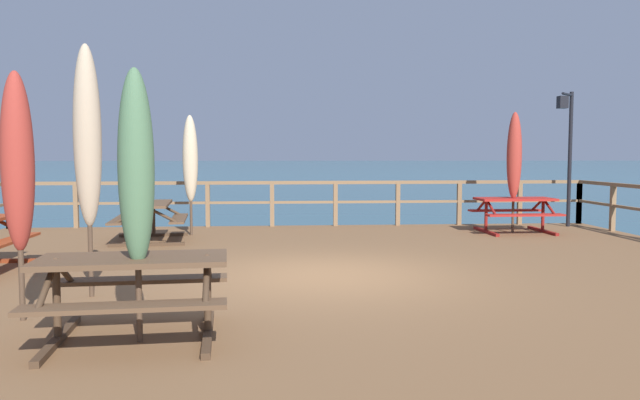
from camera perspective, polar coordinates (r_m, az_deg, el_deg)
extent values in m
plane|color=#2D5B6B|center=(8.89, 0.46, -11.66)|extent=(600.00, 600.00, 0.00)
cube|color=brown|center=(8.79, 0.46, -9.36)|extent=(14.03, 12.36, 0.73)
cube|color=brown|center=(14.58, -1.52, 1.64)|extent=(13.73, 0.09, 0.08)
cube|color=brown|center=(14.61, -1.52, -0.21)|extent=(13.73, 0.07, 0.06)
cube|color=brown|center=(15.84, -27.17, -0.52)|extent=(0.10, 0.10, 1.05)
cube|color=brown|center=(15.31, -21.90, -0.50)|extent=(0.10, 0.10, 1.05)
cube|color=brown|center=(14.92, -16.31, -0.49)|extent=(0.10, 0.10, 1.05)
cube|color=brown|center=(14.68, -10.47, -0.46)|extent=(0.10, 0.10, 1.05)
cube|color=brown|center=(14.60, -4.51, -0.43)|extent=(0.10, 0.10, 1.05)
cube|color=brown|center=(14.67, 1.46, -0.40)|extent=(0.10, 0.10, 1.05)
cube|color=brown|center=(14.90, 7.30, -0.36)|extent=(0.10, 0.10, 1.05)
cube|color=brown|center=(15.28, 12.91, -0.32)|extent=(0.10, 0.10, 1.05)
cube|color=brown|center=(15.80, 18.20, -0.28)|extent=(0.10, 0.10, 1.05)
cube|color=brown|center=(16.45, 23.11, -0.24)|extent=(0.10, 0.10, 1.05)
cube|color=brown|center=(15.84, -27.17, -0.52)|extent=(0.10, 0.10, 1.05)
cube|color=brown|center=(15.13, 25.74, -0.67)|extent=(0.10, 0.10, 1.05)
cube|color=brown|center=(16.45, 23.11, -0.24)|extent=(0.10, 0.10, 1.05)
cube|color=brown|center=(5.84, -17.15, -5.38)|extent=(1.75, 0.89, 0.05)
cube|color=brown|center=(5.35, -17.97, -9.53)|extent=(1.71, 0.41, 0.04)
cube|color=brown|center=(6.44, -16.36, -7.20)|extent=(1.71, 0.41, 0.04)
cube|color=#432F1F|center=(6.13, -23.34, -11.90)|extent=(0.19, 1.40, 0.06)
cylinder|color=#432F1F|center=(6.04, -23.44, -8.79)|extent=(0.07, 0.07, 0.74)
cylinder|color=#432F1F|center=(5.73, -24.21, -7.26)|extent=(0.10, 0.63, 0.37)
cylinder|color=#432F1F|center=(6.26, -22.84, -6.27)|extent=(0.10, 0.63, 0.37)
cube|color=#432F1F|center=(5.93, -10.45, -12.14)|extent=(0.19, 1.40, 0.06)
cylinder|color=#432F1F|center=(5.85, -10.49, -8.94)|extent=(0.07, 0.07, 0.74)
cylinder|color=#432F1F|center=(5.53, -10.61, -7.37)|extent=(0.10, 0.63, 0.37)
cylinder|color=#432F1F|center=(6.08, -10.44, -6.32)|extent=(0.10, 0.63, 0.37)
cube|color=brown|center=(12.48, -15.67, -0.36)|extent=(0.93, 1.84, 0.05)
cube|color=brown|center=(12.46, -13.08, -1.70)|extent=(0.45, 1.80, 0.04)
cube|color=brown|center=(12.58, -18.18, -1.75)|extent=(0.45, 1.80, 0.04)
cube|color=#432F1F|center=(11.86, -15.94, -4.05)|extent=(1.40, 0.22, 0.06)
cylinder|color=#432F1F|center=(11.82, -15.97, -2.41)|extent=(0.07, 0.07, 0.74)
cylinder|color=#432F1F|center=(11.77, -14.64, -1.34)|extent=(0.63, 0.12, 0.37)
cylinder|color=#432F1F|center=(11.83, -17.35, -1.36)|extent=(0.63, 0.12, 0.37)
cube|color=#432F1F|center=(13.26, -15.30, -3.18)|extent=(1.40, 0.22, 0.06)
cylinder|color=#432F1F|center=(13.22, -15.33, -1.72)|extent=(0.07, 0.07, 0.74)
cylinder|color=#432F1F|center=(13.17, -14.14, -0.75)|extent=(0.63, 0.12, 0.37)
cylinder|color=#432F1F|center=(13.23, -16.56, -0.78)|extent=(0.63, 0.12, 0.37)
cube|color=#993819|center=(9.98, -27.30, -3.50)|extent=(0.31, 1.91, 0.04)
cylinder|color=maroon|center=(10.78, -27.16, -2.15)|extent=(0.63, 0.07, 0.37)
cube|color=maroon|center=(14.06, 17.81, 0.09)|extent=(1.66, 0.78, 0.05)
cube|color=maroon|center=(13.57, 18.69, -1.34)|extent=(1.66, 0.30, 0.04)
cube|color=maroon|center=(14.60, 16.93, -0.93)|extent=(1.66, 0.30, 0.04)
cube|color=maroon|center=(13.89, 15.27, -2.85)|extent=(0.10, 1.40, 0.06)
cylinder|color=maroon|center=(13.85, 15.30, -1.46)|extent=(0.07, 0.07, 0.74)
cylinder|color=maroon|center=(13.57, 15.72, -0.64)|extent=(0.06, 0.63, 0.37)
cylinder|color=maroon|center=(14.09, 14.92, -0.46)|extent=(0.06, 0.63, 0.37)
cube|color=maroon|center=(14.39, 20.13, -2.72)|extent=(0.10, 1.40, 0.06)
cylinder|color=maroon|center=(14.35, 20.16, -1.37)|extent=(0.07, 0.07, 0.74)
cylinder|color=maroon|center=(14.08, 20.67, -0.59)|extent=(0.06, 0.63, 0.37)
cylinder|color=maroon|center=(14.58, 19.71, -0.41)|extent=(0.06, 0.63, 0.37)
cylinder|color=#4C3828|center=(5.70, -16.76, -1.25)|extent=(0.06, 0.06, 2.34)
ellipsoid|color=#4C704C|center=(5.67, -16.85, 2.91)|extent=(0.32, 0.32, 1.78)
cylinder|color=#2D432D|center=(5.68, -16.82, 1.57)|extent=(0.21, 0.21, 0.05)
cone|color=#4C3828|center=(5.72, -17.03, 11.20)|extent=(0.10, 0.10, 0.14)
cylinder|color=#4C3828|center=(13.18, -12.03, 1.96)|extent=(0.06, 0.06, 2.41)
ellipsoid|color=#CCB793|center=(13.17, -12.06, 3.82)|extent=(0.32, 0.32, 1.83)
cylinder|color=#7A6E58|center=(13.17, -12.05, 3.22)|extent=(0.21, 0.21, 0.05)
cone|color=#4C3828|center=(13.19, -12.12, 7.51)|extent=(0.10, 0.10, 0.14)
cylinder|color=#4C3828|center=(13.97, 17.70, 2.16)|extent=(0.06, 0.06, 2.50)
ellipsoid|color=#A33328|center=(13.97, 17.74, 3.98)|extent=(0.32, 0.32, 1.90)
cylinder|color=maroon|center=(13.97, 17.73, 3.39)|extent=(0.21, 0.21, 0.05)
cone|color=#4C3828|center=(13.99, 17.82, 7.57)|extent=(0.10, 0.10, 0.14)
cylinder|color=#4C3828|center=(6.88, -26.38, -0.33)|extent=(0.06, 0.06, 2.40)
ellipsoid|color=#A33328|center=(6.86, -26.49, 3.22)|extent=(0.32, 0.32, 1.83)
cylinder|color=maroon|center=(6.86, -26.45, 2.07)|extent=(0.21, 0.21, 0.05)
cone|color=#4C3828|center=(6.91, -26.72, 10.26)|extent=(0.10, 0.10, 0.14)
cylinder|color=#4C3828|center=(7.72, -20.87, 1.89)|extent=(0.06, 0.06, 2.84)
ellipsoid|color=tan|center=(7.71, -20.96, 5.62)|extent=(0.32, 0.32, 2.16)
cylinder|color=#71614F|center=(7.71, -20.93, 4.42)|extent=(0.21, 0.21, 0.05)
cone|color=#4C3828|center=(7.81, -21.16, 12.87)|extent=(0.10, 0.10, 0.14)
cylinder|color=black|center=(15.67, 22.37, 3.52)|extent=(0.09, 0.09, 3.20)
cylinder|color=black|center=(15.47, 22.16, 9.16)|extent=(0.44, 0.42, 0.06)
cube|color=black|center=(15.20, 21.78, 8.51)|extent=(0.20, 0.20, 0.28)
sphere|color=#F4E08C|center=(15.20, 21.78, 8.51)|extent=(0.14, 0.14, 0.14)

